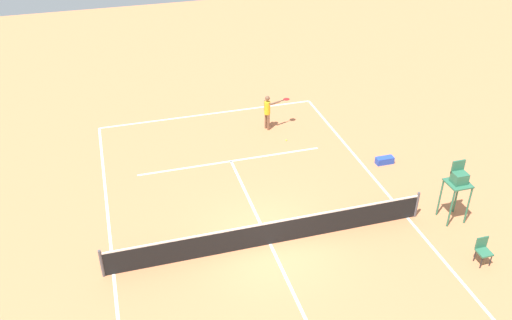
{
  "coord_description": "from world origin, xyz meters",
  "views": [
    {
      "loc": [
        4.52,
        13.87,
        12.54
      ],
      "look_at": [
        -0.7,
        -4.18,
        0.8
      ],
      "focal_mm": 38.58,
      "sensor_mm": 36.0,
      "label": 1
    }
  ],
  "objects_px": {
    "player_serving": "(268,109)",
    "courtside_chair_near": "(483,250)",
    "umpire_chair": "(458,182)",
    "tennis_ball": "(286,140)",
    "equipment_bag": "(385,160)"
  },
  "relations": [
    {
      "from": "umpire_chair",
      "to": "player_serving",
      "type": "bearing_deg",
      "value": -62.48
    },
    {
      "from": "equipment_bag",
      "to": "umpire_chair",
      "type": "bearing_deg",
      "value": 97.46
    },
    {
      "from": "tennis_ball",
      "to": "umpire_chair",
      "type": "relative_size",
      "value": 0.03
    },
    {
      "from": "equipment_bag",
      "to": "tennis_ball",
      "type": "bearing_deg",
      "value": -41.21
    },
    {
      "from": "player_serving",
      "to": "umpire_chair",
      "type": "height_order",
      "value": "umpire_chair"
    },
    {
      "from": "tennis_ball",
      "to": "courtside_chair_near",
      "type": "xyz_separation_m",
      "value": [
        -3.58,
        9.4,
        0.5
      ]
    },
    {
      "from": "player_serving",
      "to": "umpire_chair",
      "type": "bearing_deg",
      "value": 8.03
    },
    {
      "from": "tennis_ball",
      "to": "player_serving",
      "type": "bearing_deg",
      "value": -71.39
    },
    {
      "from": "umpire_chair",
      "to": "courtside_chair_near",
      "type": "bearing_deg",
      "value": 81.3
    },
    {
      "from": "umpire_chair",
      "to": "equipment_bag",
      "type": "relative_size",
      "value": 3.17
    },
    {
      "from": "player_serving",
      "to": "courtside_chair_near",
      "type": "distance_m",
      "value": 11.49
    },
    {
      "from": "player_serving",
      "to": "courtside_chair_near",
      "type": "height_order",
      "value": "player_serving"
    },
    {
      "from": "player_serving",
      "to": "equipment_bag",
      "type": "xyz_separation_m",
      "value": [
        -3.85,
        4.32,
        -0.87
      ]
    },
    {
      "from": "courtside_chair_near",
      "to": "equipment_bag",
      "type": "relative_size",
      "value": 1.25
    },
    {
      "from": "umpire_chair",
      "to": "courtside_chair_near",
      "type": "xyz_separation_m",
      "value": [
        0.36,
        2.32,
        -1.07
      ]
    }
  ]
}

